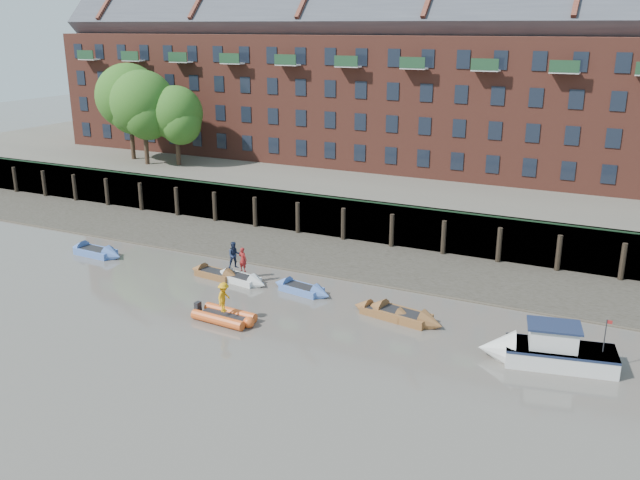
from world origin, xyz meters
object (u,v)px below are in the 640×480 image
Objects in this scene: rowboat_5 at (384,313)px; person_rib_crew at (224,297)px; person_rower_a at (243,259)px; person_rower_b at (234,255)px; rowboat_2 at (215,274)px; rowboat_0 at (96,252)px; rib_tender at (226,317)px; rowboat_6 at (403,316)px; rowboat_3 at (240,279)px; motor_launch at (537,350)px; rowboat_4 at (301,289)px.

person_rib_crew reaches higher than rowboat_5.
person_rower_a is 0.86m from person_rower_b.
rowboat_2 is 2.64× the size of person_rower_a.
rib_tender is at bearing -17.37° from rowboat_0.
rowboat_6 is at bearing -68.99° from person_rib_crew.
rowboat_5 is 1.18m from rowboat_6.
rowboat_2 is 1.12× the size of rib_tender.
rowboat_0 is 0.95× the size of rowboat_6.
rib_tender is at bearing -72.56° from person_rib_crew.
rowboat_6 is at bearing 4.05° from rowboat_3.
rib_tender is 2.12× the size of person_rower_b.
rowboat_2 is 0.83× the size of rowboat_6.
person_rower_b is (-19.79, 3.08, 1.03)m from motor_launch.
rowboat_6 is 3.19× the size of person_rower_a.
person_rib_crew reaches higher than rowboat_2.
person_rower_a is (-2.35, 5.52, 1.35)m from rib_tender.
rowboat_4 is 2.54× the size of person_rib_crew.
rowboat_0 is 16.05m from person_rib_crew.
rowboat_6 is (13.55, -1.04, 0.04)m from rowboat_2.
rowboat_6 is 10.04m from rib_tender.
motor_launch is at bearing -3.80° from rowboat_6.
rowboat_4 is (4.46, 0.17, 0.00)m from rowboat_3.
motor_launch is 16.96m from person_rib_crew.
rowboat_5 is (12.37, -0.99, -0.01)m from rowboat_2.
person_rib_crew is at bearing -17.60° from rowboat_0.
rowboat_3 reaches higher than rib_tender.
rowboat_3 is at bearing -174.92° from rowboat_6.
rowboat_0 is at bearing -16.90° from motor_launch.
person_rib_crew reaches higher than motor_launch.
person_rower_a is at bearing 2.73° from rowboat_0.
rowboat_3 is 0.84× the size of rowboat_6.
rowboat_3 is at bearing -64.29° from person_rower_b.
rowboat_6 is 0.75× the size of motor_launch.
person_rower_b is (-4.96, 0.03, 1.50)m from rowboat_4.
person_rib_crew is (-0.09, -0.04, 1.19)m from rib_tender.
rowboat_5 is (10.40, -0.95, -0.01)m from rowboat_3.
person_rower_b is (1.47, 0.16, 1.51)m from rowboat_2.
rowboat_0 reaches higher than rowboat_5.
rowboat_0 is 12.02m from person_rower_b.
rowboat_2 is at bearing 143.04° from person_rower_b.
person_rib_crew is (15.00, -5.57, 1.23)m from rowboat_0.
rowboat_0 is at bearing 163.70° from rib_tender.
person_rib_crew is at bearing -56.48° from rowboat_3.
motor_launch is 20.06m from person_rower_b.
person_rower_b reaches higher than rowboat_4.
motor_launch is at bearing -1.70° from rowboat_2.
rowboat_2 is (10.46, 0.09, -0.03)m from rowboat_0.
person_rib_crew is at bearing -2.50° from motor_launch.
rib_tender is at bearing -2.58° from motor_launch.
rowboat_3 is 1.14× the size of rib_tender.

